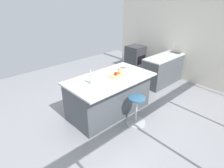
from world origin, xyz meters
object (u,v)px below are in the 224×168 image
Objects in this scene: cutting_board at (117,75)px; apple_yellow at (120,72)px; oven_range at (135,57)px; stool_by_window at (136,111)px; kitchen_island at (109,95)px; apple_red at (116,73)px; fruit_bowl at (123,69)px; water_bottle at (91,78)px.

cutting_board is 4.54× the size of apple_yellow.
oven_range is 1.32× the size of stool_by_window.
kitchen_island is at bearing 29.50° from oven_range.
oven_range is 10.88× the size of apple_red.
oven_range is 2.39× the size of cutting_board.
apple_red is at bearing 18.74° from fruit_bowl.
kitchen_island is at bearing -7.68° from apple_yellow.
oven_range is 2.76× the size of water_bottle.
apple_yellow is at bearing 26.87° from fruit_bowl.
apple_red is 0.13m from apple_yellow.
stool_by_window is 0.96m from apple_red.
apple_red is at bearing 164.11° from kitchen_island.
oven_range is at bearing -146.95° from apple_yellow.
apple_yellow reaches higher than cutting_board.
fruit_bowl is at bearing 33.64° from oven_range.
kitchen_island is 0.76m from stool_by_window.
cutting_board is 0.05m from apple_red.
water_bottle is (0.69, -0.06, 0.11)m from cutting_board.
apple_yellow is at bearing 172.32° from kitchen_island.
stool_by_window is at bearing 99.61° from kitchen_island.
kitchen_island is (2.80, 1.59, 0.03)m from oven_range.
oven_range is 2.78m from fruit_bowl.
water_bottle is at bearing -0.00° from kitchen_island.
kitchen_island is 25.08× the size of apple_yellow.
apple_yellow is at bearing -104.33° from stool_by_window.
apple_yellow is at bearing 33.05° from oven_range.
fruit_bowl is (-0.53, -0.08, 0.49)m from kitchen_island.
apple_red is (0.01, -0.01, 0.05)m from cutting_board.
kitchen_island is 3.05× the size of stool_by_window.
water_bottle is at bearing -4.06° from apple_red.
apple_red is 1.00× the size of apple_yellow.
fruit_bowl is (-0.35, -0.14, 0.03)m from cutting_board.
stool_by_window is 1.81× the size of cutting_board.
oven_range is 3.13m from cutting_board.
cutting_board is at bearing 32.12° from oven_range.
stool_by_window is (-0.12, 0.74, -0.16)m from kitchen_island.
apple_red is (2.63, 1.63, 0.55)m from oven_range.
cutting_board is 0.13m from apple_yellow.
apple_yellow is (2.50, 1.63, 0.55)m from oven_range.
stool_by_window is 3.17× the size of fruit_bowl.
oven_range is at bearing -148.20° from apple_red.
cutting_board is 1.75× the size of fruit_bowl.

